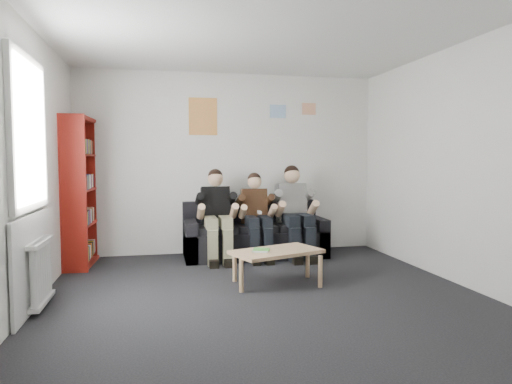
{
  "coord_description": "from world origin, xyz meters",
  "views": [
    {
      "loc": [
        -1.05,
        -4.36,
        1.4
      ],
      "look_at": [
        0.15,
        1.3,
        1.0
      ],
      "focal_mm": 32.0,
      "sensor_mm": 36.0,
      "label": 1
    }
  ],
  "objects_px": {
    "person_left": "(217,216)",
    "person_middle": "(257,216)",
    "sofa": "(254,237)",
    "person_right": "(295,212)",
    "coffee_table": "(277,254)",
    "bookshelf": "(80,192)"
  },
  "relations": [
    {
      "from": "person_left",
      "to": "person_middle",
      "type": "bearing_deg",
      "value": 0.43
    },
    {
      "from": "sofa",
      "to": "person_left",
      "type": "distance_m",
      "value": 0.69
    },
    {
      "from": "sofa",
      "to": "person_right",
      "type": "xyz_separation_m",
      "value": [
        0.57,
        -0.19,
        0.37
      ]
    },
    {
      "from": "sofa",
      "to": "coffee_table",
      "type": "height_order",
      "value": "sofa"
    },
    {
      "from": "bookshelf",
      "to": "person_middle",
      "type": "bearing_deg",
      "value": 1.39
    },
    {
      "from": "sofa",
      "to": "person_right",
      "type": "distance_m",
      "value": 0.7
    },
    {
      "from": "person_left",
      "to": "person_middle",
      "type": "relative_size",
      "value": 1.05
    },
    {
      "from": "person_left",
      "to": "person_middle",
      "type": "xyz_separation_m",
      "value": [
        0.57,
        0.0,
        -0.02
      ]
    },
    {
      "from": "person_middle",
      "to": "person_right",
      "type": "height_order",
      "value": "person_right"
    },
    {
      "from": "coffee_table",
      "to": "person_left",
      "type": "height_order",
      "value": "person_left"
    },
    {
      "from": "person_left",
      "to": "person_right",
      "type": "distance_m",
      "value": 1.13
    },
    {
      "from": "bookshelf",
      "to": "person_right",
      "type": "bearing_deg",
      "value": 1.66
    },
    {
      "from": "bookshelf",
      "to": "coffee_table",
      "type": "relative_size",
      "value": 2.01
    },
    {
      "from": "sofa",
      "to": "person_left",
      "type": "bearing_deg",
      "value": -161.25
    },
    {
      "from": "bookshelf",
      "to": "person_left",
      "type": "distance_m",
      "value": 1.84
    },
    {
      "from": "bookshelf",
      "to": "person_left",
      "type": "relative_size",
      "value": 1.54
    },
    {
      "from": "sofa",
      "to": "bookshelf",
      "type": "relative_size",
      "value": 1.03
    },
    {
      "from": "bookshelf",
      "to": "coffee_table",
      "type": "distance_m",
      "value": 2.8
    },
    {
      "from": "person_left",
      "to": "person_right",
      "type": "bearing_deg",
      "value": 0.02
    },
    {
      "from": "bookshelf",
      "to": "person_right",
      "type": "xyz_separation_m",
      "value": [
        2.94,
        -0.09,
        -0.34
      ]
    },
    {
      "from": "person_right",
      "to": "bookshelf",
      "type": "bearing_deg",
      "value": 176.52
    },
    {
      "from": "sofa",
      "to": "person_middle",
      "type": "bearing_deg",
      "value": -90.0
    }
  ]
}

